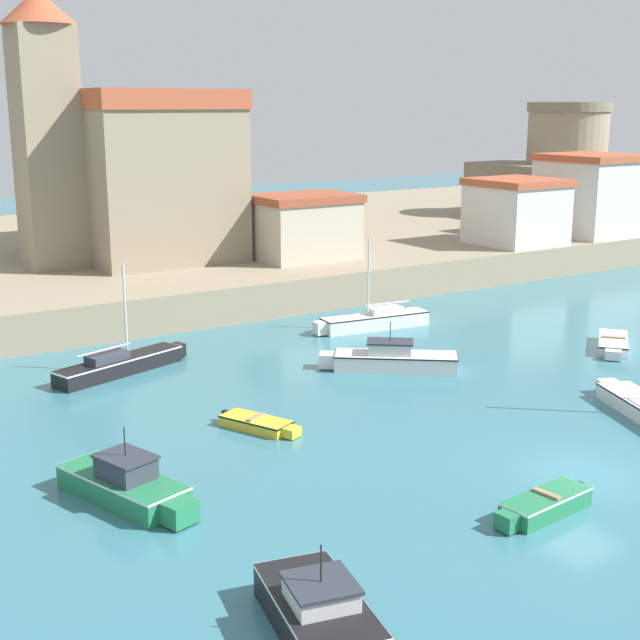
% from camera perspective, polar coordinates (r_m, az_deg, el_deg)
% --- Properties ---
extents(ground_plane, '(200.00, 200.00, 0.00)m').
position_cam_1_polar(ground_plane, '(30.88, 16.40, -9.42)').
color(ground_plane, teal).
extents(quay_seawall, '(120.00, 40.00, 2.09)m').
position_cam_1_polar(quay_seawall, '(66.99, -13.29, 4.05)').
color(quay_seawall, gray).
rests_on(quay_seawall, ground).
extents(motorboat_black_0, '(2.76, 5.11, 2.27)m').
position_cam_1_polar(motorboat_black_0, '(21.30, 0.07, -18.34)').
color(motorboat_black_0, black).
rests_on(motorboat_black_0, ground).
extents(dinghy_white_2, '(4.08, 3.63, 0.60)m').
position_cam_1_polar(dinghy_white_2, '(46.39, 18.25, -1.43)').
color(dinghy_white_2, white).
rests_on(dinghy_white_2, ground).
extents(dinghy_green_4, '(3.80, 1.42, 0.67)m').
position_cam_1_polar(dinghy_green_4, '(27.62, 14.13, -11.37)').
color(dinghy_green_4, '#237A4C').
rests_on(dinghy_green_4, ground).
extents(sailboat_black_5, '(6.90, 3.18, 4.92)m').
position_cam_1_polar(sailboat_black_5, '(41.04, -12.65, -2.75)').
color(sailboat_black_5, black).
rests_on(sailboat_black_5, ground).
extents(dinghy_yellow_6, '(2.13, 3.33, 0.49)m').
position_cam_1_polar(dinghy_yellow_6, '(33.49, -3.98, -6.61)').
color(dinghy_yellow_6, yellow).
rests_on(dinghy_yellow_6, ground).
extents(motorboat_white_7, '(5.71, 4.86, 2.26)m').
position_cam_1_polar(motorboat_white_7, '(40.74, 4.62, -2.50)').
color(motorboat_white_7, white).
rests_on(motorboat_white_7, ground).
extents(sailboat_white_8, '(6.73, 2.03, 5.01)m').
position_cam_1_polar(sailboat_white_8, '(48.07, 3.48, -0.01)').
color(sailboat_white_8, white).
rests_on(sailboat_white_8, ground).
extents(motorboat_green_9, '(2.93, 5.44, 2.40)m').
position_cam_1_polar(motorboat_green_9, '(28.20, -12.31, -10.24)').
color(motorboat_green_9, '#237A4C').
rests_on(motorboat_green_9, ground).
extents(church, '(13.28, 14.86, 16.18)m').
position_cam_1_polar(church, '(60.09, -12.30, 9.55)').
color(church, gray).
rests_on(church, quay_seawall).
extents(fortress, '(12.72, 12.72, 9.87)m').
position_cam_1_polar(fortress, '(83.48, 15.42, 8.80)').
color(fortress, '#796C57').
rests_on(fortress, quay_seawall).
extents(harbor_shed_near_wharf, '(5.75, 5.83, 4.62)m').
position_cam_1_polar(harbor_shed_near_wharf, '(65.12, 12.45, 6.82)').
color(harbor_shed_near_wharf, silver).
rests_on(harbor_shed_near_wharf, quay_seawall).
extents(harbor_shed_mid_row, '(6.47, 4.81, 4.14)m').
position_cam_1_polar(harbor_shed_mid_row, '(57.37, -1.02, 6.01)').
color(harbor_shed_mid_row, '#BCB29E').
rests_on(harbor_shed_mid_row, quay_seawall).
extents(harbor_shed_far_end, '(6.33, 6.73, 6.07)m').
position_cam_1_polar(harbor_shed_far_end, '(71.12, 16.90, 7.70)').
color(harbor_shed_far_end, silver).
rests_on(harbor_shed_far_end, quay_seawall).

